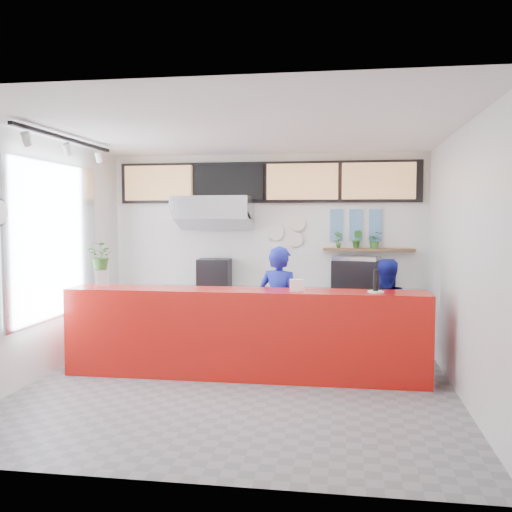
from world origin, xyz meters
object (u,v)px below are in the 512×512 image
Objects in this scene: espresso_machine at (357,275)px; pepper_mill at (376,280)px; staff_right at (384,314)px; panini_oven at (214,273)px; service_counter at (244,333)px; staff_center at (279,307)px.

pepper_mill reaches higher than espresso_machine.
pepper_mill is (-0.15, -0.62, 0.51)m from staff_right.
pepper_mill is at bearing 60.49° from staff_right.
espresso_machine reaches higher than panini_oven.
service_counter is 17.52× the size of pepper_mill.
staff_right is at bearing -156.14° from staff_center.
pepper_mill is at bearing -0.07° from service_counter.
service_counter is at bearing 3.23° from staff_right.
staff_center is at bearing 157.62° from pepper_mill.
service_counter is 1.86m from staff_right.
staff_right is at bearing 76.76° from pepper_mill.
panini_oven is (-0.79, 1.80, 0.57)m from service_counter.
pepper_mill is at bearing 176.50° from staff_center.
staff_right reaches higher than pepper_mill.
espresso_machine is (2.21, 0.00, 0.00)m from panini_oven.
espresso_machine is at bearing 95.86° from pepper_mill.
panini_oven is 0.70× the size of espresso_machine.
staff_center is at bearing -120.71° from espresso_machine.
staff_center is (0.38, 0.50, 0.26)m from service_counter.
panini_oven is at bearing 143.03° from pepper_mill.
pepper_mill reaches higher than service_counter.
espresso_machine is (1.42, 1.80, 0.58)m from service_counter.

